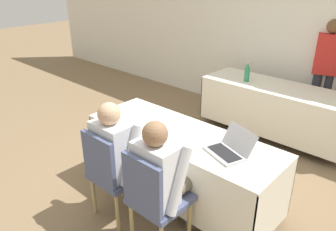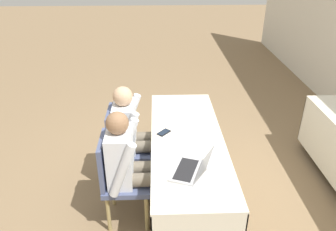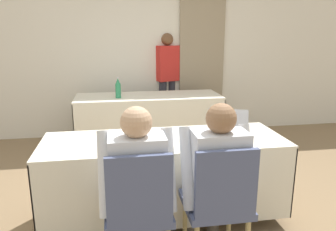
# 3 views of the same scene
# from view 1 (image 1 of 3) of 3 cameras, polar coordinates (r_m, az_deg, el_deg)

# --- Properties ---
(ground_plane) EXTENTS (24.00, 24.00, 0.00)m
(ground_plane) POSITION_cam_1_polar(r_m,az_deg,el_deg) (3.57, 2.11, -13.74)
(ground_plane) COLOR #846B4C
(wall_back) EXTENTS (12.00, 0.06, 2.70)m
(wall_back) POSITION_cam_1_polar(r_m,az_deg,el_deg) (5.16, 21.97, 13.18)
(wall_back) COLOR silver
(wall_back) RESTS_ON ground_plane
(conference_table_near) EXTENTS (2.02, 0.70, 0.74)m
(conference_table_near) POSITION_cam_1_polar(r_m,az_deg,el_deg) (3.25, 2.26, -5.94)
(conference_table_near) COLOR silver
(conference_table_near) RESTS_ON ground_plane
(conference_table_far) EXTENTS (2.02, 0.70, 0.74)m
(conference_table_far) POSITION_cam_1_polar(r_m,az_deg,el_deg) (4.72, 18.28, 2.77)
(conference_table_far) COLOR silver
(conference_table_far) RESTS_ON ground_plane
(laptop) EXTENTS (0.44, 0.41, 0.20)m
(laptop) POSITION_cam_1_polar(r_m,az_deg,el_deg) (2.86, 10.53, -5.80)
(laptop) COLOR #B7B7BC
(laptop) RESTS_ON conference_table_near
(cell_phone) EXTENTS (0.15, 0.15, 0.01)m
(cell_phone) POSITION_cam_1_polar(r_m,az_deg,el_deg) (3.07, -1.85, -3.88)
(cell_phone) COLOR black
(cell_phone) RESTS_ON conference_table_near
(paper_beside_laptop) EXTENTS (0.22, 0.30, 0.00)m
(paper_beside_laptop) POSITION_cam_1_polar(r_m,az_deg,el_deg) (3.19, 3.82, -2.89)
(paper_beside_laptop) COLOR white
(paper_beside_laptop) RESTS_ON conference_table_near
(paper_centre_table) EXTENTS (0.27, 0.33, 0.00)m
(paper_centre_table) POSITION_cam_1_polar(r_m,az_deg,el_deg) (3.34, 1.24, -1.45)
(paper_centre_table) COLOR white
(paper_centre_table) RESTS_ON conference_table_near
(paper_left_edge) EXTENTS (0.26, 0.33, 0.00)m
(paper_left_edge) POSITION_cam_1_polar(r_m,az_deg,el_deg) (2.87, 12.82, -6.75)
(paper_left_edge) COLOR white
(paper_left_edge) RESTS_ON conference_table_near
(water_bottle) EXTENTS (0.07, 0.07, 0.28)m
(water_bottle) POSITION_cam_1_polar(r_m,az_deg,el_deg) (4.71, 13.62, 7.27)
(water_bottle) COLOR #288456
(water_bottle) RESTS_ON conference_table_far
(chair_near_left) EXTENTS (0.44, 0.44, 0.91)m
(chair_near_left) POSITION_cam_1_polar(r_m,az_deg,el_deg) (3.06, -9.84, -9.58)
(chair_near_left) COLOR tan
(chair_near_left) RESTS_ON ground_plane
(chair_near_right) EXTENTS (0.44, 0.44, 0.91)m
(chair_near_right) POSITION_cam_1_polar(r_m,az_deg,el_deg) (2.73, -2.48, -14.01)
(chair_near_right) COLOR tan
(chair_near_right) RESTS_ON ground_plane
(person_checkered_shirt) EXTENTS (0.50, 0.52, 1.17)m
(person_checkered_shirt) POSITION_cam_1_polar(r_m,az_deg,el_deg) (3.03, -8.52, -6.30)
(person_checkered_shirt) COLOR #665B4C
(person_checkered_shirt) RESTS_ON ground_plane
(person_white_shirt) EXTENTS (0.50, 0.52, 1.17)m
(person_white_shirt) POSITION_cam_1_polar(r_m,az_deg,el_deg) (2.69, -0.96, -10.34)
(person_white_shirt) COLOR #665B4C
(person_white_shirt) RESTS_ON ground_plane
(person_red_shirt) EXTENTS (0.39, 0.30, 1.59)m
(person_red_shirt) POSITION_cam_1_polar(r_m,az_deg,el_deg) (5.09, 25.75, 7.29)
(person_red_shirt) COLOR #33333D
(person_red_shirt) RESTS_ON ground_plane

